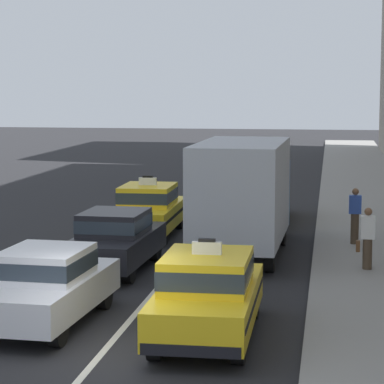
{
  "coord_description": "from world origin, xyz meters",
  "views": [
    {
      "loc": [
        4.03,
        -14.84,
        4.86
      ],
      "look_at": [
        -0.48,
        13.64,
        1.3
      ],
      "focal_mm": 82.17,
      "sensor_mm": 36.0,
      "label": 1
    }
  ],
  "objects_px": {
    "sedan_left_nearest": "(47,284)",
    "sedan_left_second": "(115,239)",
    "pedestrian_near_crosswalk": "(367,239)",
    "taxi_right_third": "(260,196)",
    "pedestrian_trailing": "(355,216)",
    "box_truck_right_second": "(245,192)",
    "taxi_right_nearest": "(208,293)",
    "taxi_left_third": "(148,209)"
  },
  "relations": [
    {
      "from": "pedestrian_near_crosswalk",
      "to": "taxi_left_third",
      "type": "bearing_deg",
      "value": 144.44
    },
    {
      "from": "sedan_left_second",
      "to": "taxi_left_third",
      "type": "distance_m",
      "value": 5.3
    },
    {
      "from": "sedan_left_nearest",
      "to": "taxi_right_nearest",
      "type": "relative_size",
      "value": 0.96
    },
    {
      "from": "pedestrian_trailing",
      "to": "pedestrian_near_crosswalk",
      "type": "bearing_deg",
      "value": -86.55
    },
    {
      "from": "sedan_left_nearest",
      "to": "taxi_left_third",
      "type": "distance_m",
      "value": 10.59
    },
    {
      "from": "taxi_right_nearest",
      "to": "pedestrian_near_crosswalk",
      "type": "bearing_deg",
      "value": 62.54
    },
    {
      "from": "taxi_left_third",
      "to": "pedestrian_trailing",
      "type": "distance_m",
      "value": 6.59
    },
    {
      "from": "box_truck_right_second",
      "to": "pedestrian_trailing",
      "type": "distance_m",
      "value": 3.49
    },
    {
      "from": "sedan_left_second",
      "to": "taxi_right_third",
      "type": "distance_m",
      "value": 9.7
    },
    {
      "from": "sedan_left_nearest",
      "to": "sedan_left_second",
      "type": "xyz_separation_m",
      "value": [
        0.09,
        5.29,
        0.0
      ]
    },
    {
      "from": "taxi_left_third",
      "to": "taxi_right_nearest",
      "type": "distance_m",
      "value": 11.55
    },
    {
      "from": "box_truck_right_second",
      "to": "pedestrian_near_crosswalk",
      "type": "relative_size",
      "value": 4.42
    },
    {
      "from": "taxi_right_third",
      "to": "pedestrian_trailing",
      "type": "relative_size",
      "value": 2.77
    },
    {
      "from": "sedan_left_nearest",
      "to": "taxi_right_nearest",
      "type": "height_order",
      "value": "taxi_right_nearest"
    },
    {
      "from": "sedan_left_nearest",
      "to": "sedan_left_second",
      "type": "relative_size",
      "value": 1.01
    },
    {
      "from": "sedan_left_second",
      "to": "box_truck_right_second",
      "type": "xyz_separation_m",
      "value": [
        3.1,
        2.82,
        0.93
      ]
    },
    {
      "from": "taxi_right_third",
      "to": "taxi_right_nearest",
      "type": "bearing_deg",
      "value": -89.29
    },
    {
      "from": "pedestrian_near_crosswalk",
      "to": "sedan_left_nearest",
      "type": "bearing_deg",
      "value": -138.53
    },
    {
      "from": "sedan_left_nearest",
      "to": "sedan_left_second",
      "type": "height_order",
      "value": "same"
    },
    {
      "from": "taxi_right_third",
      "to": "sedan_left_second",
      "type": "bearing_deg",
      "value": -108.33
    },
    {
      "from": "taxi_right_nearest",
      "to": "pedestrian_trailing",
      "type": "distance_m",
      "value": 10.27
    },
    {
      "from": "sedan_left_second",
      "to": "taxi_right_third",
      "type": "xyz_separation_m",
      "value": [
        3.05,
        9.21,
        0.03
      ]
    },
    {
      "from": "taxi_left_third",
      "to": "taxi_right_nearest",
      "type": "relative_size",
      "value": 1.0
    },
    {
      "from": "sedan_left_nearest",
      "to": "sedan_left_second",
      "type": "bearing_deg",
      "value": 88.99
    },
    {
      "from": "pedestrian_trailing",
      "to": "sedan_left_second",
      "type": "bearing_deg",
      "value": -146.79
    },
    {
      "from": "box_truck_right_second",
      "to": "pedestrian_near_crosswalk",
      "type": "distance_m",
      "value": 4.17
    },
    {
      "from": "sedan_left_nearest",
      "to": "taxi_right_third",
      "type": "xyz_separation_m",
      "value": [
        3.14,
        14.5,
        0.03
      ]
    },
    {
      "from": "taxi_left_third",
      "to": "taxi_right_third",
      "type": "relative_size",
      "value": 1.0
    },
    {
      "from": "sedan_left_nearest",
      "to": "box_truck_right_second",
      "type": "xyz_separation_m",
      "value": [
        3.2,
        8.11,
        0.93
      ]
    },
    {
      "from": "taxi_right_nearest",
      "to": "taxi_right_third",
      "type": "distance_m",
      "value": 14.93
    },
    {
      "from": "box_truck_right_second",
      "to": "taxi_right_third",
      "type": "height_order",
      "value": "box_truck_right_second"
    },
    {
      "from": "taxi_right_third",
      "to": "pedestrian_trailing",
      "type": "xyz_separation_m",
      "value": [
        3.21,
        -5.11,
        0.11
      ]
    },
    {
      "from": "taxi_left_third",
      "to": "pedestrian_near_crosswalk",
      "type": "distance_m",
      "value": 8.23
    },
    {
      "from": "sedan_left_nearest",
      "to": "taxi_left_third",
      "type": "xyz_separation_m",
      "value": [
        -0.13,
        10.59,
        0.03
      ]
    },
    {
      "from": "box_truck_right_second",
      "to": "taxi_right_third",
      "type": "relative_size",
      "value": 1.52
    },
    {
      "from": "sedan_left_second",
      "to": "taxi_left_third",
      "type": "xyz_separation_m",
      "value": [
        -0.22,
        5.3,
        0.03
      ]
    },
    {
      "from": "sedan_left_second",
      "to": "taxi_left_third",
      "type": "height_order",
      "value": "taxi_left_third"
    },
    {
      "from": "pedestrian_trailing",
      "to": "box_truck_right_second",
      "type": "bearing_deg",
      "value": -157.94
    },
    {
      "from": "sedan_left_second",
      "to": "taxi_right_third",
      "type": "bearing_deg",
      "value": 71.67
    },
    {
      "from": "sedan_left_second",
      "to": "taxi_right_nearest",
      "type": "relative_size",
      "value": 0.95
    },
    {
      "from": "sedan_left_nearest",
      "to": "taxi_right_nearest",
      "type": "xyz_separation_m",
      "value": [
        3.33,
        -0.43,
        0.03
      ]
    },
    {
      "from": "box_truck_right_second",
      "to": "taxi_right_third",
      "type": "xyz_separation_m",
      "value": [
        -0.05,
        6.39,
        -0.9
      ]
    }
  ]
}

